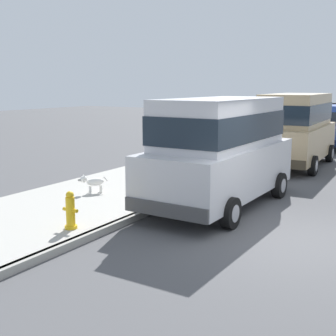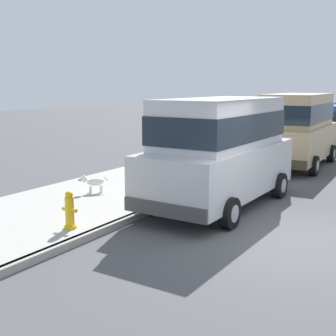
% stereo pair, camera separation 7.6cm
% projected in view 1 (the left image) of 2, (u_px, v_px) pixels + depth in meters
% --- Properties ---
extents(ground_plane, '(80.00, 80.00, 0.00)m').
position_uv_depth(ground_plane, '(293.00, 239.00, 8.41)').
color(ground_plane, '#4C4C4F').
extents(curb, '(0.16, 64.00, 0.14)m').
position_uv_depth(curb, '(149.00, 211.00, 10.03)').
color(curb, gray).
rests_on(curb, ground).
extents(sidewalk, '(3.60, 64.00, 0.14)m').
position_uv_depth(sidewalk, '(87.00, 200.00, 10.95)').
color(sidewalk, '#A8A59E').
rests_on(sidewalk, ground).
extents(car_silver_van, '(2.18, 4.92, 2.52)m').
position_uv_depth(car_silver_van, '(220.00, 147.00, 10.51)').
color(car_silver_van, '#BCBCC1').
rests_on(car_silver_van, ground).
extents(car_tan_van, '(2.27, 4.97, 2.52)m').
position_uv_depth(car_tan_van, '(296.00, 126.00, 15.78)').
color(car_tan_van, tan).
rests_on(car_tan_van, ground).
extents(car_blue_sedan, '(2.13, 4.65, 1.92)m').
position_uv_depth(car_blue_sedan, '(333.00, 126.00, 20.59)').
color(car_blue_sedan, '#28479E').
rests_on(car_blue_sedan, ground).
extents(dog_white, '(0.51, 0.62, 0.49)m').
position_uv_depth(dog_white, '(93.00, 182.00, 11.35)').
color(dog_white, white).
rests_on(dog_white, sidewalk).
extents(fire_hydrant, '(0.34, 0.24, 0.72)m').
position_uv_depth(fire_hydrant, '(70.00, 211.00, 8.51)').
color(fire_hydrant, gold).
rests_on(fire_hydrant, sidewalk).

